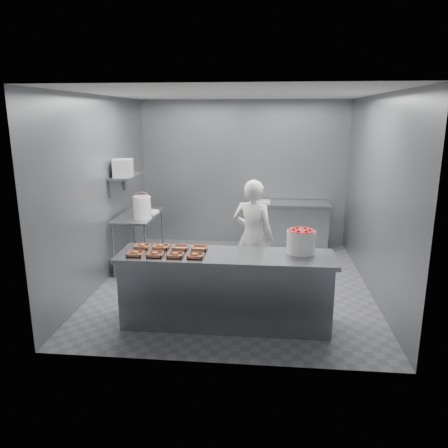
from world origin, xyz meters
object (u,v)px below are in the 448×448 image
Objects in this scene: strawberry_tub at (301,241)px; prep_table at (139,233)px; worker at (253,237)px; tray_2 at (175,255)px; tray_3 at (195,255)px; back_counter at (289,225)px; tray_4 at (142,246)px; tray_7 at (200,248)px; tray_6 at (180,248)px; service_counter at (226,289)px; tray_5 at (161,247)px; appliance at (123,168)px; glaze_bucket at (142,207)px; tray_1 at (155,254)px; tray_0 at (135,254)px.

prep_table is at bearing 144.70° from strawberry_tub.
prep_table is 2.14m from worker.
tray_2 reaches higher than prep_table.
back_counter is at bearing 69.92° from tray_3.
tray_4 is 1.00× the size of tray_7.
back_counter is 3.47m from tray_6.
tray_3 is at bearing -156.36° from service_counter.
back_counter is 3.58m from tray_5.
back_counter is 3.37m from tray_7.
tray_2 and tray_5 have the same top height.
tray_7 is (0.72, 0.00, -0.00)m from tray_4.
tray_6 is (-1.48, -3.10, 0.47)m from back_counter.
back_counter is 8.01× the size of tray_7.
appliance is at bearing -141.56° from prep_table.
prep_table is 0.80× the size of back_counter.
tray_4 is at bearing 180.00° from tray_5.
tray_3 is 0.43× the size of glaze_bucket.
tray_7 is (-0.34, 0.15, 0.47)m from service_counter.
service_counter is 1.17m from worker.
tray_6 is 1.00× the size of tray_7.
appliance reaches higher than glaze_bucket.
tray_7 reaches higher than service_counter.
tray_3 is 0.53× the size of appliance.
tray_7 is at bearing 156.16° from service_counter.
tray_3 is (0.48, 0.00, 0.00)m from tray_1.
tray_1 and tray_5 have the same top height.
tray_1 is 1.00× the size of tray_7.
appliance is (-1.48, 1.97, 0.78)m from tray_3.
strawberry_tub is at bearing -0.01° from tray_5.
appliance reaches higher than back_counter.
strawberry_tub is (1.47, -0.00, 0.13)m from tray_6.
tray_2 is (0.48, 0.00, 0.00)m from tray_0.
tray_7 is 0.55× the size of strawberry_tub.
tray_4 is (0.59, -1.80, 0.33)m from prep_table.
tray_6 is (0.00, 0.30, -0.00)m from tray_2.
tray_2 and tray_4 have the same top height.
worker is at bearing 47.75° from tray_1.
tray_0 is at bearing -120.00° from back_counter.
prep_table is 2.38m from tray_2.
tray_0 is 1.00× the size of tray_4.
service_counter is 2.37m from glaze_bucket.
tray_4 reaches higher than back_counter.
tray_2 is 0.11× the size of worker.
worker reaches higher than back_counter.
tray_5 is (-1.72, -3.10, 0.47)m from back_counter.
tray_3 is at bearing -51.73° from tray_6.
back_counter is at bearing 64.48° from tray_6.
strawberry_tub is 0.79× the size of glaze_bucket.
prep_table is 6.40× the size of tray_0.
tray_5 is at bearing -180.00° from tray_7.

